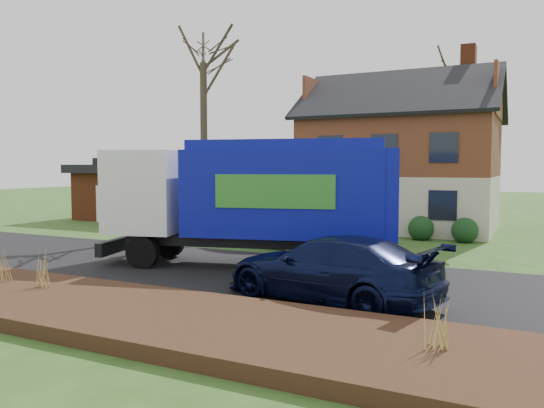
% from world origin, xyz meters
% --- Properties ---
extents(ground, '(120.00, 120.00, 0.00)m').
position_xyz_m(ground, '(0.00, 0.00, 0.00)').
color(ground, '#2A4918').
rests_on(ground, ground).
extents(road, '(80.00, 7.00, 0.02)m').
position_xyz_m(road, '(0.00, 0.00, 0.01)').
color(road, black).
rests_on(road, ground).
extents(mulch_verge, '(80.00, 3.50, 0.30)m').
position_xyz_m(mulch_verge, '(0.00, -5.30, 0.15)').
color(mulch_verge, black).
rests_on(mulch_verge, ground).
extents(main_house, '(12.95, 8.95, 9.26)m').
position_xyz_m(main_house, '(1.49, 13.91, 4.03)').
color(main_house, beige).
rests_on(main_house, ground).
extents(ranch_house, '(9.80, 8.20, 3.70)m').
position_xyz_m(ranch_house, '(-12.00, 13.00, 1.81)').
color(ranch_house, brown).
rests_on(ranch_house, ground).
extents(garbage_truck, '(9.60, 4.68, 3.98)m').
position_xyz_m(garbage_truck, '(0.29, 1.08, 2.29)').
color(garbage_truck, black).
rests_on(garbage_truck, ground).
extents(silver_sedan, '(5.14, 2.51, 1.62)m').
position_xyz_m(silver_sedan, '(-1.26, 5.23, 0.81)').
color(silver_sedan, '#9B9FA3').
rests_on(silver_sedan, ground).
extents(navy_wagon, '(5.67, 3.28, 1.55)m').
position_xyz_m(navy_wagon, '(3.86, -1.93, 0.77)').
color(navy_wagon, black).
rests_on(navy_wagon, ground).
extents(tree_front_west, '(3.77, 3.77, 11.22)m').
position_xyz_m(tree_front_west, '(-6.07, 7.75, 9.24)').
color(tree_front_west, '#3E3225').
rests_on(tree_front_west, ground).
extents(tree_back, '(3.52, 3.52, 11.14)m').
position_xyz_m(tree_back, '(3.30, 22.42, 9.28)').
color(tree_back, '#3D2D24').
rests_on(tree_back, ground).
extents(grass_clump_west, '(0.32, 0.27, 0.86)m').
position_xyz_m(grass_clump_west, '(-3.82, -4.83, 0.73)').
color(grass_clump_west, '#A58248').
rests_on(grass_clump_west, mulch_verge).
extents(grass_clump_mid, '(0.31, 0.26, 0.87)m').
position_xyz_m(grass_clump_mid, '(-2.31, -4.81, 0.73)').
color(grass_clump_mid, '#AA8C4B').
rests_on(grass_clump_mid, mulch_verge).
extents(grass_clump_east, '(0.33, 0.27, 0.82)m').
position_xyz_m(grass_clump_east, '(6.83, -5.12, 0.71)').
color(grass_clump_east, tan).
rests_on(grass_clump_east, mulch_verge).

